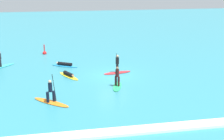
# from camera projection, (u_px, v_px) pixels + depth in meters

# --- Properties ---
(ground_plane) EXTENTS (120.00, 120.00, 0.00)m
(ground_plane) POSITION_uv_depth(u_px,v_px,m) (112.00, 75.00, 27.80)
(ground_plane) COLOR teal
(ground_plane) RESTS_ON ground
(surfer_on_blue_board) EXTENTS (2.90, 2.08, 0.42)m
(surfer_on_blue_board) POSITION_uv_depth(u_px,v_px,m) (65.00, 65.00, 30.60)
(surfer_on_blue_board) COLOR #1E8CD1
(surfer_on_blue_board) RESTS_ON ground_plane
(surfer_on_green_board) EXTENTS (1.35, 2.58, 1.76)m
(surfer_on_green_board) POSITION_uv_depth(u_px,v_px,m) (117.00, 82.00, 24.65)
(surfer_on_green_board) COLOR #23B266
(surfer_on_green_board) RESTS_ON ground_plane
(surfer_on_teal_board) EXTENTS (2.71, 2.75, 1.70)m
(surfer_on_teal_board) POSITION_uv_depth(u_px,v_px,m) (0.00, 64.00, 30.20)
(surfer_on_teal_board) COLOR #33C6CC
(surfer_on_teal_board) RESTS_ON ground_plane
(surfer_on_red_board) EXTENTS (2.84, 1.23, 2.02)m
(surfer_on_red_board) POSITION_uv_depth(u_px,v_px,m) (117.00, 69.00, 28.25)
(surfer_on_red_board) COLOR red
(surfer_on_red_board) RESTS_ON ground_plane
(surfer_on_yellow_board) EXTENTS (2.04, 2.96, 0.42)m
(surfer_on_yellow_board) POSITION_uv_depth(u_px,v_px,m) (69.00, 75.00, 27.36)
(surfer_on_yellow_board) COLOR yellow
(surfer_on_yellow_board) RESTS_ON ground_plane
(surfer_on_orange_board) EXTENTS (2.87, 2.65, 2.21)m
(surfer_on_orange_board) POSITION_uv_depth(u_px,v_px,m) (51.00, 98.00, 21.44)
(surfer_on_orange_board) COLOR orange
(surfer_on_orange_board) RESTS_ON ground_plane
(marker_buoy) EXTENTS (0.48, 0.48, 1.29)m
(marker_buoy) POSITION_uv_depth(u_px,v_px,m) (45.00, 53.00, 35.54)
(marker_buoy) COLOR red
(marker_buoy) RESTS_ON ground_plane
(wave_crest) EXTENTS (18.55, 0.90, 0.18)m
(wave_crest) POSITION_uv_depth(u_px,v_px,m) (145.00, 130.00, 17.52)
(wave_crest) COLOR white
(wave_crest) RESTS_ON ground_plane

